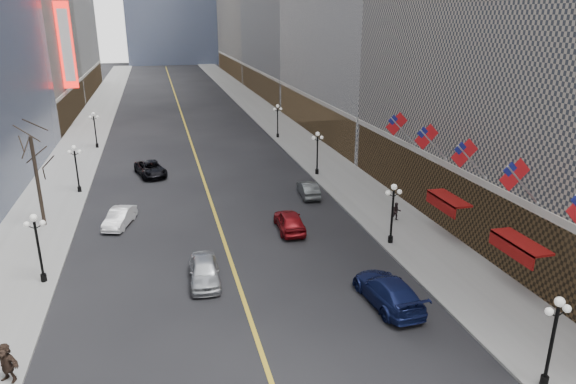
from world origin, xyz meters
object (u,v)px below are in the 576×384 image
car_sb_near (388,291)px  car_sb_mid (290,221)px  car_nb_far (151,169)px  car_sb_far (308,189)px  car_nb_mid (120,218)px  streetlamp_west_2 (76,164)px  streetlamp_west_3 (95,126)px  streetlamp_east_0 (554,333)px  car_nb_near (204,271)px  streetlamp_east_3 (278,117)px  streetlamp_east_1 (393,207)px  streetlamp_west_1 (37,241)px  streetlamp_east_2 (317,148)px

car_sb_near → car_sb_mid: car_sb_near is taller
car_nb_far → car_sb_far: 17.62m
car_nb_mid → car_sb_mid: car_sb_mid is taller
streetlamp_west_2 → streetlamp_west_3: bearing=90.0°
streetlamp_east_0 → streetlamp_west_2: bearing=124.8°
car_nb_near → car_sb_near: bearing=-24.8°
car_nb_near → streetlamp_east_3: bearing=72.9°
car_sb_near → streetlamp_west_2: bearing=-55.6°
streetlamp_east_0 → streetlamp_east_3: bearing=90.0°
streetlamp_east_3 → car_nb_far: streetlamp_east_3 is taller
streetlamp_east_3 → streetlamp_west_2: size_ratio=1.00×
streetlamp_east_1 → streetlamp_west_1: size_ratio=1.00×
streetlamp_east_1 → car_sb_far: (-2.80, 11.77, -2.19)m
streetlamp_west_1 → car_nb_mid: bearing=64.4°
streetlamp_east_1 → streetlamp_west_2: same height
streetlamp_west_1 → streetlamp_west_2: same height
streetlamp_west_1 → car_sb_far: bearing=29.5°
streetlamp_west_2 → car_nb_mid: streetlamp_west_2 is taller
streetlamp_east_0 → streetlamp_west_3: bearing=114.4°
streetlamp_east_2 → car_sb_far: bearing=-114.2°
car_sb_near → streetlamp_east_1: bearing=-119.6°
car_nb_mid → car_sb_mid: (12.91, -4.30, 0.11)m
streetlamp_west_3 → car_sb_mid: (17.06, -31.66, -2.09)m
car_nb_mid → car_nb_far: car_nb_far is taller
streetlamp_east_1 → streetlamp_west_1: bearing=180.0°
car_nb_near → car_nb_mid: bearing=119.9°
streetlamp_west_3 → car_nb_far: size_ratio=0.84×
car_sb_near → car_sb_mid: bearing=-80.2°
car_nb_near → car_nb_far: car_nb_near is taller
streetlamp_east_2 → streetlamp_east_3: same height
streetlamp_east_2 → streetlamp_east_0: bearing=-90.0°
streetlamp_east_0 → car_sb_mid: size_ratio=0.95×
car_nb_near → car_sb_far: size_ratio=1.08×
streetlamp_east_3 → car_sb_mid: 32.40m
car_sb_far → car_nb_near: bearing=56.9°
streetlamp_east_3 → car_nb_near: 40.81m
streetlamp_west_3 → car_nb_far: streetlamp_west_3 is taller
car_nb_mid → streetlamp_east_2: bearing=42.6°
streetlamp_west_2 → car_nb_near: bearing=-64.3°
streetlamp_west_3 → car_sb_far: size_ratio=1.05×
car_nb_near → car_sb_near: size_ratio=0.80×
car_nb_mid → car_sb_far: (16.65, 3.13, 0.01)m
streetlamp_east_2 → car_sb_near: bearing=-98.3°
streetlamp_west_3 → car_sb_near: (19.86, -43.58, -2.06)m
streetlamp_east_2 → streetlamp_west_1: bearing=-142.7°
streetlamp_east_3 → car_sb_near: bearing=-94.9°
streetlamp_east_3 → car_sb_far: bearing=-96.6°
streetlamp_east_0 → car_nb_far: (-17.01, 38.19, -2.15)m
car_nb_far → car_sb_far: size_ratio=1.25×
streetlamp_east_0 → streetlamp_east_1: size_ratio=1.00×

